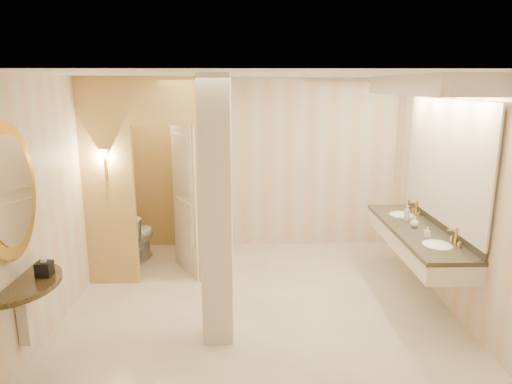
# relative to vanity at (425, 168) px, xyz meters

# --- Properties ---
(floor) EXTENTS (4.50, 4.50, 0.00)m
(floor) POSITION_rel_vanity_xyz_m (-1.98, -0.08, -1.63)
(floor) COLOR silver
(floor) RESTS_ON ground
(ceiling) EXTENTS (4.50, 4.50, 0.00)m
(ceiling) POSITION_rel_vanity_xyz_m (-1.98, -0.08, 1.07)
(ceiling) COLOR silver
(ceiling) RESTS_ON wall_back
(wall_back) EXTENTS (4.50, 0.02, 2.70)m
(wall_back) POSITION_rel_vanity_xyz_m (-1.98, 1.92, -0.28)
(wall_back) COLOR beige
(wall_back) RESTS_ON floor
(wall_front) EXTENTS (4.50, 0.02, 2.70)m
(wall_front) POSITION_rel_vanity_xyz_m (-1.98, -2.08, -0.28)
(wall_front) COLOR beige
(wall_front) RESTS_ON floor
(wall_left) EXTENTS (0.02, 4.00, 2.70)m
(wall_left) POSITION_rel_vanity_xyz_m (-4.23, -0.08, -0.28)
(wall_left) COLOR beige
(wall_left) RESTS_ON floor
(wall_right) EXTENTS (0.02, 4.00, 2.70)m
(wall_right) POSITION_rel_vanity_xyz_m (0.27, -0.08, -0.28)
(wall_right) COLOR beige
(wall_right) RESTS_ON floor
(toilet_closet) EXTENTS (1.50, 1.55, 2.70)m
(toilet_closet) POSITION_rel_vanity_xyz_m (-3.11, 0.89, -0.24)
(toilet_closet) COLOR tan
(toilet_closet) RESTS_ON floor
(wall_sconce) EXTENTS (0.14, 0.14, 0.42)m
(wall_sconce) POSITION_rel_vanity_xyz_m (-3.90, 0.35, 0.10)
(wall_sconce) COLOR gold
(wall_sconce) RESTS_ON toilet_closet
(vanity) EXTENTS (0.75, 2.41, 2.09)m
(vanity) POSITION_rel_vanity_xyz_m (0.00, 0.00, 0.00)
(vanity) COLOR beige
(vanity) RESTS_ON floor
(console_shelf) EXTENTS (0.94, 0.94, 1.92)m
(console_shelf) POSITION_rel_vanity_xyz_m (-4.19, -1.48, -0.29)
(console_shelf) COLOR black
(console_shelf) RESTS_ON floor
(pillar) EXTENTS (0.30, 0.30, 2.70)m
(pillar) POSITION_rel_vanity_xyz_m (-2.43, -0.98, -0.28)
(pillar) COLOR beige
(pillar) RESTS_ON floor
(tissue_box) EXTENTS (0.13, 0.13, 0.13)m
(tissue_box) POSITION_rel_vanity_xyz_m (-4.00, -1.36, -0.69)
(tissue_box) COLOR black
(tissue_box) RESTS_ON console_shelf
(toilet) EXTENTS (0.58, 0.84, 0.79)m
(toilet) POSITION_rel_vanity_xyz_m (-3.79, 1.18, -1.24)
(toilet) COLOR white
(toilet) RESTS_ON floor
(soap_bottle_a) EXTENTS (0.06, 0.06, 0.12)m
(soap_bottle_a) POSITION_rel_vanity_xyz_m (-0.04, -0.34, -0.69)
(soap_bottle_a) COLOR beige
(soap_bottle_a) RESTS_ON vanity
(soap_bottle_b) EXTENTS (0.13, 0.13, 0.13)m
(soap_bottle_b) POSITION_rel_vanity_xyz_m (-0.06, 0.04, -0.69)
(soap_bottle_b) COLOR silver
(soap_bottle_b) RESTS_ON vanity
(soap_bottle_c) EXTENTS (0.10, 0.10, 0.20)m
(soap_bottle_c) POSITION_rel_vanity_xyz_m (-0.05, 0.33, -0.65)
(soap_bottle_c) COLOR #C6B28C
(soap_bottle_c) RESTS_ON vanity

